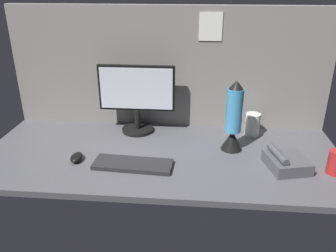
{
  "coord_description": "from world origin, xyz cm",
  "views": [
    {
      "loc": [
        16.84,
        -154.05,
        82.14
      ],
      "look_at": [
        -6.65,
        0.0,
        14.0
      ],
      "focal_mm": 36.71,
      "sensor_mm": 36.0,
      "label": 1
    }
  ],
  "objects": [
    {
      "name": "mug_ceramic_white",
      "position": [
        48.15,
        24.95,
        6.34
      ],
      "size": [
        8.03,
        8.03,
        12.68
      ],
      "color": "white",
      "rests_on": "ground_plane"
    },
    {
      "name": "keyboard",
      "position": [
        -12.14,
        -15.61,
        1.0
      ],
      "size": [
        37.72,
        15.22,
        2.0
      ],
      "primitive_type": "cube",
      "rotation": [
        0.0,
        0.0,
        -0.06
      ],
      "color": "#262628",
      "rests_on": "ground_plane"
    },
    {
      "name": "mouse",
      "position": [
        -40.29,
        -12.55,
        1.7
      ],
      "size": [
        6.41,
        10.05,
        3.4
      ],
      "primitive_type": "ellipsoid",
      "rotation": [
        0.0,
        0.0,
        0.09
      ],
      "color": "black",
      "rests_on": "ground_plane"
    },
    {
      "name": "monitor",
      "position": [
        -16.61,
        25.12,
        21.3
      ],
      "size": [
        42.45,
        18.0,
        38.34
      ],
      "color": "black",
      "rests_on": "ground_plane"
    },
    {
      "name": "desk_phone",
      "position": [
        58.99,
        -10.64,
        3.19
      ],
      "size": [
        21.01,
        22.48,
        8.8
      ],
      "color": "#4C4C51",
      "rests_on": "ground_plane"
    },
    {
      "name": "cubicle_wall_back",
      "position": [
        0.03,
        37.5,
        34.22
      ],
      "size": [
        180.0,
        5.5,
        68.39
      ],
      "color": "gray",
      "rests_on": "ground_plane"
    },
    {
      "name": "mug_red_plastic",
      "position": [
        79.55,
        -13.7,
        5.6
      ],
      "size": [
        6.6,
        6.6,
        11.2
      ],
      "color": "red",
      "rests_on": "ground_plane"
    },
    {
      "name": "lava_lamp",
      "position": [
        35.44,
        6.54,
        15.31
      ],
      "size": [
        11.15,
        11.15,
        36.49
      ],
      "color": "black",
      "rests_on": "ground_plane"
    },
    {
      "name": "ground_plane",
      "position": [
        0.0,
        0.0,
        -1.5
      ],
      "size": [
        180.0,
        80.0,
        3.0
      ],
      "primitive_type": "cube",
      "color": "#515156"
    }
  ]
}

